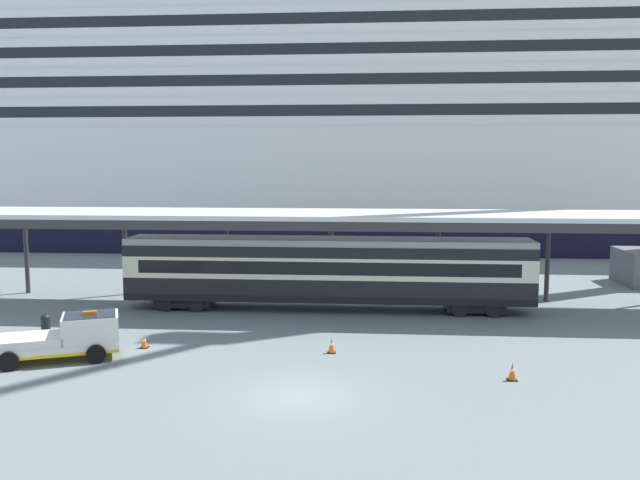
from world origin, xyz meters
The scene contains 9 objects.
ground_plane centered at (0.00, 0.00, 0.00)m, with size 400.00×400.00×0.00m, color slate.
cruise_ship centered at (7.62, 47.54, 12.62)m, with size 144.33×24.18×36.75m.
platform_canopy centered at (0.13, 14.29, 5.29)m, with size 45.68×6.50×5.54m.
train_carriage centered at (0.13, 13.85, 2.31)m, with size 22.77×2.81×4.11m.
service_truck centered at (-10.25, 3.64, 0.99)m, with size 5.58×3.84×2.02m.
traffic_cone_near centered at (-7.61, 5.53, 0.29)m, with size 0.36×0.36×0.60m.
traffic_cone_mid centered at (8.04, 2.35, 0.35)m, with size 0.36×0.36×0.71m.
traffic_cone_far centered at (0.89, 5.42, 0.34)m, with size 0.36×0.36×0.69m.
quay_bollard centered at (-13.34, 7.68, 0.52)m, with size 0.48×0.48×0.96m.
Camera 1 is at (2.58, -22.29, 8.29)m, focal length 36.41 mm.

